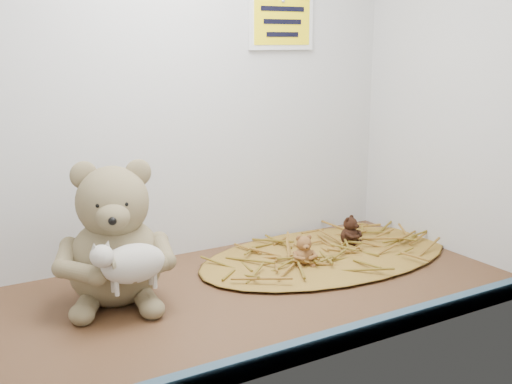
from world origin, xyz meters
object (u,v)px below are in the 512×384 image
toy_lamb (133,264)px  mini_teddy_brown (350,229)px  mini_teddy_tan (304,249)px  main_teddy (114,232)px

toy_lamb → mini_teddy_brown: bearing=12.1°
mini_teddy_brown → mini_teddy_tan: bearing=172.0°
main_teddy → toy_lamb: 10.69cm
mini_teddy_brown → toy_lamb: bearing=163.8°
toy_lamb → mini_teddy_brown: 62.87cm
main_teddy → toy_lamb: bearing=-71.1°
toy_lamb → mini_teddy_tan: (42.37, 6.15, -6.14)cm
toy_lamb → mini_teddy_brown: size_ratio=2.23×
mini_teddy_tan → main_teddy: bearing=-166.9°
mini_teddy_tan → mini_teddy_brown: bearing=38.7°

